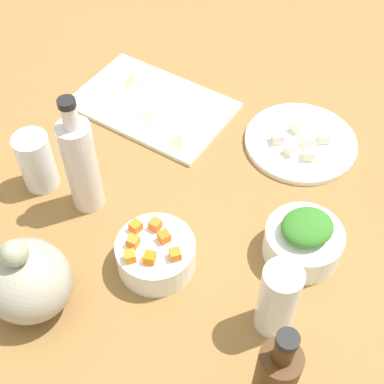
# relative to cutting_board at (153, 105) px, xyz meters

# --- Properties ---
(tabletop) EXTENTS (1.90, 1.90, 0.03)m
(tabletop) POSITION_rel_cutting_board_xyz_m (-0.24, 0.18, -0.02)
(tabletop) COLOR olive
(tabletop) RESTS_ON ground
(cutting_board) EXTENTS (0.35, 0.24, 0.01)m
(cutting_board) POSITION_rel_cutting_board_xyz_m (0.00, 0.00, 0.00)
(cutting_board) COLOR silver
(cutting_board) RESTS_ON tabletop
(plate_tofu) EXTENTS (0.23, 0.23, 0.01)m
(plate_tofu) POSITION_rel_cutting_board_xyz_m (-0.32, -0.09, 0.00)
(plate_tofu) COLOR white
(plate_tofu) RESTS_ON tabletop
(bowl_greens) EXTENTS (0.14, 0.14, 0.06)m
(bowl_greens) POSITION_rel_cutting_board_xyz_m (-0.45, 0.15, 0.02)
(bowl_greens) COLOR white
(bowl_greens) RESTS_ON tabletop
(bowl_carrots) EXTENTS (0.14, 0.14, 0.06)m
(bowl_carrots) POSITION_rel_cutting_board_xyz_m (-0.26, 0.32, 0.02)
(bowl_carrots) COLOR white
(bowl_carrots) RESTS_ON tabletop
(teapot) EXTENTS (0.17, 0.14, 0.16)m
(teapot) POSITION_rel_cutting_board_xyz_m (-0.14, 0.49, 0.06)
(teapot) COLOR #A09C8A
(teapot) RESTS_ON tabletop
(bottle_1) EXTENTS (0.06, 0.06, 0.25)m
(bottle_1) POSITION_rel_cutting_board_xyz_m (-0.07, 0.28, 0.10)
(bottle_1) COLOR silver
(bottle_1) RESTS_ON tabletop
(drinking_glass_0) EXTENTS (0.07, 0.07, 0.12)m
(drinking_glass_0) POSITION_rel_cutting_board_xyz_m (0.04, 0.30, 0.06)
(drinking_glass_0) COLOR white
(drinking_glass_0) RESTS_ON tabletop
(drinking_glass_1) EXTENTS (0.06, 0.06, 0.15)m
(drinking_glass_1) POSITION_rel_cutting_board_xyz_m (-0.48, 0.29, 0.07)
(drinking_glass_1) COLOR white
(drinking_glass_1) RESTS_ON tabletop
(carrot_cube_0) EXTENTS (0.02, 0.02, 0.02)m
(carrot_cube_0) POSITION_rel_cutting_board_xyz_m (-0.27, 0.35, 0.06)
(carrot_cube_0) COLOR orange
(carrot_cube_0) RESTS_ON bowl_carrots
(carrot_cube_1) EXTENTS (0.02, 0.02, 0.02)m
(carrot_cube_1) POSITION_rel_cutting_board_xyz_m (-0.23, 0.34, 0.06)
(carrot_cube_1) COLOR orange
(carrot_cube_1) RESTS_ON bowl_carrots
(carrot_cube_2) EXTENTS (0.02, 0.02, 0.02)m
(carrot_cube_2) POSITION_rel_cutting_board_xyz_m (-0.27, 0.30, 0.06)
(carrot_cube_2) COLOR orange
(carrot_cube_2) RESTS_ON bowl_carrots
(carrot_cube_3) EXTENTS (0.02, 0.02, 0.02)m
(carrot_cube_3) POSITION_rel_cutting_board_xyz_m (-0.22, 0.31, 0.06)
(carrot_cube_3) COLOR orange
(carrot_cube_3) RESTS_ON bowl_carrots
(carrot_cube_4) EXTENTS (0.02, 0.02, 0.02)m
(carrot_cube_4) POSITION_rel_cutting_board_xyz_m (-0.24, 0.29, 0.06)
(carrot_cube_4) COLOR orange
(carrot_cube_4) RESTS_ON bowl_carrots
(carrot_cube_5) EXTENTS (0.03, 0.03, 0.02)m
(carrot_cube_5) POSITION_rel_cutting_board_xyz_m (-0.25, 0.36, 0.06)
(carrot_cube_5) COLOR orange
(carrot_cube_5) RESTS_ON bowl_carrots
(carrot_cube_6) EXTENTS (0.03, 0.03, 0.02)m
(carrot_cube_6) POSITION_rel_cutting_board_xyz_m (-0.30, 0.32, 0.06)
(carrot_cube_6) COLOR orange
(carrot_cube_6) RESTS_ON bowl_carrots
(chopped_greens_mound) EXTENTS (0.12, 0.12, 0.03)m
(chopped_greens_mound) POSITION_rel_cutting_board_xyz_m (-0.45, 0.15, 0.07)
(chopped_greens_mound) COLOR #357726
(chopped_greens_mound) RESTS_ON bowl_greens
(tofu_cube_0) EXTENTS (0.03, 0.03, 0.02)m
(tofu_cube_0) POSITION_rel_cutting_board_xyz_m (-0.36, -0.12, 0.02)
(tofu_cube_0) COLOR silver
(tofu_cube_0) RESTS_ON plate_tofu
(tofu_cube_1) EXTENTS (0.03, 0.03, 0.02)m
(tofu_cube_1) POSITION_rel_cutting_board_xyz_m (-0.30, -0.11, 0.02)
(tofu_cube_1) COLOR #E5F0CD
(tofu_cube_1) RESTS_ON plate_tofu
(tofu_cube_2) EXTENTS (0.03, 0.03, 0.02)m
(tofu_cube_2) POSITION_rel_cutting_board_xyz_m (-0.32, -0.04, 0.02)
(tofu_cube_2) COLOR white
(tofu_cube_2) RESTS_ON plate_tofu
(tofu_cube_3) EXTENTS (0.03, 0.03, 0.02)m
(tofu_cube_3) POSITION_rel_cutting_board_xyz_m (-0.34, -0.08, 0.02)
(tofu_cube_3) COLOR silver
(tofu_cube_3) RESTS_ON plate_tofu
(tofu_cube_4) EXTENTS (0.03, 0.03, 0.02)m
(tofu_cube_4) POSITION_rel_cutting_board_xyz_m (-0.29, -0.06, 0.02)
(tofu_cube_4) COLOR silver
(tofu_cube_4) RESTS_ON plate_tofu
(tofu_cube_5) EXTENTS (0.03, 0.03, 0.02)m
(tofu_cube_5) POSITION_rel_cutting_board_xyz_m (-0.36, -0.05, 0.02)
(tofu_cube_5) COLOR #F7EACA
(tofu_cube_5) RESTS_ON plate_tofu
(dumpling_0) EXTENTS (0.06, 0.06, 0.03)m
(dumpling_0) POSITION_rel_cutting_board_xyz_m (-0.13, 0.06, 0.02)
(dumpling_0) COLOR beige
(dumpling_0) RESTS_ON cutting_board
(dumpling_1) EXTENTS (0.06, 0.05, 0.03)m
(dumpling_1) POSITION_rel_cutting_board_xyz_m (0.07, -0.03, 0.02)
(dumpling_1) COLOR beige
(dumpling_1) RESTS_ON cutting_board
(dumpling_2) EXTENTS (0.06, 0.06, 0.02)m
(dumpling_2) POSITION_rel_cutting_board_xyz_m (-0.03, 0.04, 0.02)
(dumpling_2) COLOR beige
(dumpling_2) RESTS_ON cutting_board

